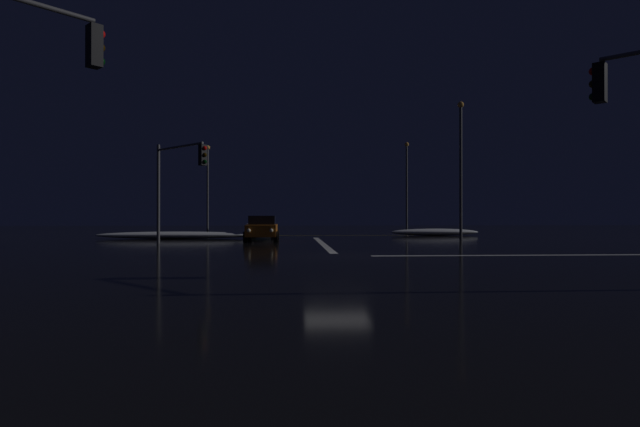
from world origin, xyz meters
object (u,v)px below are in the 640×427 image
(traffic_signal_nw, at_px, (177,173))
(sedan_orange, at_px, (262,228))
(sedan_white, at_px, (261,226))
(streetlamp_right_far, at_px, (407,180))
(streetlamp_left_far, at_px, (208,182))
(streetlamp_right_near, at_px, (461,160))
(sedan_green, at_px, (264,225))

(traffic_signal_nw, bearing_deg, sedan_orange, 43.26)
(traffic_signal_nw, bearing_deg, sedan_white, 67.12)
(sedan_white, xyz_separation_m, streetlamp_right_far, (13.82, 13.24, 4.37))
(sedan_orange, distance_m, streetlamp_left_far, 19.99)
(sedan_white, bearing_deg, streetlamp_right_far, 43.77)
(sedan_white, height_order, traffic_signal_nw, traffic_signal_nw)
(sedan_orange, bearing_deg, streetlamp_right_near, 10.53)
(sedan_white, distance_m, streetlamp_left_far, 15.10)
(sedan_green, bearing_deg, streetlamp_right_near, -32.18)
(sedan_green, height_order, streetlamp_right_near, streetlamp_right_near)
(traffic_signal_nw, xyz_separation_m, streetlamp_right_far, (17.75, 22.55, 1.31))
(streetlamp_right_far, xyz_separation_m, streetlamp_left_far, (-19.80, 0.00, -0.25))
(sedan_green, relative_size, streetlamp_right_far, 0.48)
(traffic_signal_nw, relative_size, streetlamp_left_far, 0.66)
(streetlamp_right_near, bearing_deg, traffic_signal_nw, -159.75)
(streetlamp_right_far, relative_size, streetlamp_right_near, 0.95)
(sedan_green, height_order, streetlamp_right_far, streetlamp_right_far)
(streetlamp_right_far, distance_m, streetlamp_right_near, 16.00)
(sedan_orange, xyz_separation_m, sedan_white, (-0.38, 5.26, 0.00))
(sedan_green, bearing_deg, sedan_white, -89.20)
(streetlamp_left_far, bearing_deg, streetlamp_right_far, 0.00)
(sedan_orange, bearing_deg, traffic_signal_nw, -136.74)
(sedan_orange, height_order, streetlamp_right_near, streetlamp_right_near)
(streetlamp_left_far, bearing_deg, sedan_green, -50.89)
(sedan_white, relative_size, traffic_signal_nw, 0.78)
(sedan_white, relative_size, sedan_green, 1.00)
(sedan_green, bearing_deg, traffic_signal_nw, -104.10)
(traffic_signal_nw, relative_size, streetlamp_right_far, 0.62)
(streetlamp_right_near, bearing_deg, sedan_white, 168.73)
(sedan_white, height_order, streetlamp_right_near, streetlamp_right_near)
(sedan_orange, height_order, traffic_signal_nw, traffic_signal_nw)
(traffic_signal_nw, bearing_deg, sedan_green, 75.90)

